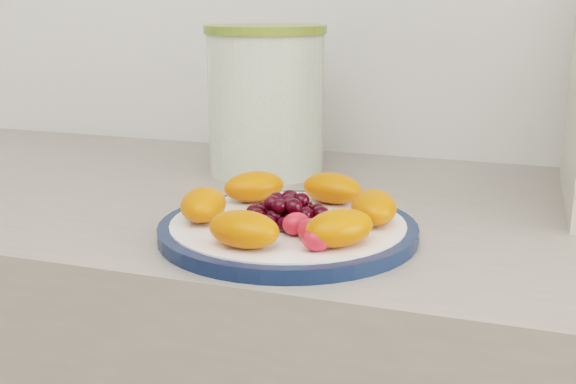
% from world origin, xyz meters
% --- Properties ---
extents(plate_rim, '(0.28, 0.28, 0.01)m').
position_xyz_m(plate_rim, '(-0.10, 1.05, 0.91)').
color(plate_rim, '#0C1B3A').
rests_on(plate_rim, counter).
extents(plate_face, '(0.25, 0.25, 0.02)m').
position_xyz_m(plate_face, '(-0.10, 1.05, 0.91)').
color(plate_face, white).
rests_on(plate_face, counter).
extents(canister, '(0.19, 0.19, 0.20)m').
position_xyz_m(canister, '(-0.23, 1.32, 1.00)').
color(canister, '#366010').
rests_on(canister, counter).
extents(canister_lid, '(0.20, 0.20, 0.01)m').
position_xyz_m(canister_lid, '(-0.23, 1.32, 1.11)').
color(canister_lid, olive).
rests_on(canister_lid, canister).
extents(fruit_plate, '(0.24, 0.24, 0.04)m').
position_xyz_m(fruit_plate, '(-0.10, 1.05, 0.93)').
color(fruit_plate, '#D04305').
rests_on(fruit_plate, plate_face).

